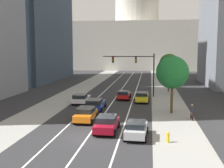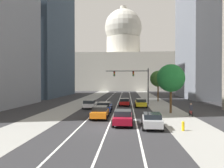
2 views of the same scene
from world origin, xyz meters
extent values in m
plane|color=#2B2B2D|center=(0.00, 40.00, 0.00)|extent=(400.00, 400.00, 0.00)
cube|color=gray|center=(-8.13, 35.00, 0.01)|extent=(4.78, 130.00, 0.01)
cube|color=gray|center=(8.13, 35.00, 0.01)|extent=(4.78, 130.00, 0.01)
cube|color=white|center=(-2.87, 25.00, 0.01)|extent=(0.16, 90.00, 0.01)
cube|color=white|center=(0.00, 25.00, 0.01)|extent=(0.16, 90.00, 0.01)
cube|color=white|center=(2.87, 25.00, 0.01)|extent=(0.16, 90.00, 0.01)
cube|color=beige|center=(0.00, 92.01, 8.77)|extent=(50.04, 27.95, 17.55)
cylinder|color=beige|center=(0.00, 92.01, 21.99)|extent=(16.79, 16.79, 8.88)
cube|color=silver|center=(-4.30, 15.71, 0.64)|extent=(1.92, 4.08, 0.64)
cube|color=black|center=(-4.30, 14.79, 1.21)|extent=(1.76, 2.09, 0.51)
cylinder|color=black|center=(-5.26, 17.08, 0.32)|extent=(0.22, 0.64, 0.64)
cylinder|color=black|center=(-3.36, 17.09, 0.32)|extent=(0.22, 0.64, 0.64)
cylinder|color=black|center=(-5.24, 14.32, 0.32)|extent=(0.22, 0.64, 0.64)
cylinder|color=black|center=(-3.35, 14.33, 0.32)|extent=(0.22, 0.64, 0.64)
cube|color=#1E389E|center=(-1.43, 11.78, 0.65)|extent=(1.87, 4.80, 0.65)
cube|color=black|center=(-1.43, 10.68, 1.25)|extent=(1.71, 2.49, 0.56)
cylinder|color=black|center=(-2.37, 13.41, 0.32)|extent=(0.22, 0.64, 0.64)
cylinder|color=black|center=(-0.51, 13.41, 0.32)|extent=(0.22, 0.64, 0.64)
cylinder|color=black|center=(-2.36, 10.15, 0.32)|extent=(0.22, 0.64, 0.64)
cylinder|color=black|center=(-0.50, 10.15, 0.32)|extent=(0.22, 0.64, 0.64)
cube|color=orange|center=(-1.43, 5.62, 0.65)|extent=(1.88, 4.38, 0.67)
cube|color=black|center=(-1.43, 5.68, 1.25)|extent=(1.73, 2.31, 0.52)
cylinder|color=black|center=(-2.37, 7.11, 0.32)|extent=(0.22, 0.64, 0.64)
cylinder|color=black|center=(-0.50, 7.11, 0.32)|extent=(0.22, 0.64, 0.64)
cylinder|color=black|center=(-2.37, 4.13, 0.32)|extent=(0.22, 0.64, 0.64)
cylinder|color=black|center=(-0.50, 4.13, 0.32)|extent=(0.22, 0.64, 0.64)
cube|color=red|center=(1.43, 20.24, 0.62)|extent=(1.79, 4.18, 0.60)
cube|color=black|center=(1.43, 19.28, 1.16)|extent=(1.64, 1.96, 0.49)
cylinder|color=black|center=(0.56, 21.66, 0.32)|extent=(0.22, 0.64, 0.64)
cylinder|color=black|center=(2.33, 21.65, 0.32)|extent=(0.22, 0.64, 0.64)
cylinder|color=black|center=(0.54, 18.83, 0.32)|extent=(0.22, 0.64, 0.64)
cylinder|color=black|center=(2.31, 18.81, 0.32)|extent=(0.22, 0.64, 0.64)
cube|color=yellow|center=(4.30, 18.24, 0.64)|extent=(1.81, 4.59, 0.64)
cube|color=black|center=(4.30, 17.98, 1.21)|extent=(1.67, 2.34, 0.50)
cylinder|color=black|center=(3.40, 19.80, 0.32)|extent=(0.22, 0.64, 0.64)
cylinder|color=black|center=(5.21, 19.80, 0.32)|extent=(0.22, 0.64, 0.64)
cylinder|color=black|center=(3.40, 16.68, 0.32)|extent=(0.22, 0.64, 0.64)
cylinder|color=black|center=(5.21, 16.68, 0.32)|extent=(0.22, 0.64, 0.64)
cube|color=maroon|center=(1.43, 1.91, 0.66)|extent=(1.96, 4.58, 0.67)
cube|color=black|center=(1.43, 1.87, 1.27)|extent=(1.77, 2.32, 0.55)
cylinder|color=black|center=(0.51, 3.47, 0.32)|extent=(0.23, 0.64, 0.64)
cylinder|color=black|center=(2.40, 3.44, 0.32)|extent=(0.23, 0.64, 0.64)
cylinder|color=black|center=(0.47, 0.38, 0.32)|extent=(0.23, 0.64, 0.64)
cylinder|color=black|center=(2.36, 0.35, 0.32)|extent=(0.23, 0.64, 0.64)
cube|color=#B2B5BA|center=(4.30, 0.51, 0.67)|extent=(1.93, 4.28, 0.69)
cube|color=black|center=(4.29, 0.23, 1.25)|extent=(1.71, 2.32, 0.47)
cylinder|color=black|center=(3.48, 1.97, 0.32)|extent=(0.25, 0.65, 0.64)
cylinder|color=black|center=(5.24, 1.90, 0.32)|extent=(0.25, 0.65, 0.64)
cylinder|color=black|center=(3.37, -0.89, 0.32)|extent=(0.25, 0.65, 0.64)
cylinder|color=black|center=(5.13, -0.96, 0.32)|extent=(0.25, 0.65, 0.64)
cylinder|color=black|center=(6.04, 22.88, 3.53)|extent=(0.20, 0.20, 7.07)
cylinder|color=black|center=(1.86, 22.88, 6.59)|extent=(8.36, 0.14, 0.14)
cube|color=black|center=(3.11, 22.88, 6.04)|extent=(0.32, 0.28, 0.96)
sphere|color=red|center=(3.11, 22.73, 6.34)|extent=(0.20, 0.20, 0.20)
sphere|color=orange|center=(3.11, 22.73, 6.04)|extent=(0.20, 0.20, 0.20)
sphere|color=green|center=(3.11, 22.73, 5.74)|extent=(0.20, 0.20, 0.20)
cube|color=black|center=(-0.65, 22.88, 6.04)|extent=(0.32, 0.28, 0.96)
sphere|color=red|center=(-0.65, 22.73, 6.34)|extent=(0.20, 0.20, 0.20)
sphere|color=orange|center=(-0.65, 22.73, 6.04)|extent=(0.20, 0.20, 0.20)
sphere|color=green|center=(-0.65, 22.73, 5.74)|extent=(0.20, 0.20, 0.20)
cylinder|color=yellow|center=(7.02, -0.62, 0.35)|extent=(0.26, 0.26, 0.70)
sphere|color=yellow|center=(7.02, -0.62, 0.78)|extent=(0.26, 0.26, 0.26)
cylinder|color=yellow|center=(7.02, -0.78, 0.39)|extent=(0.10, 0.12, 0.10)
cylinder|color=black|center=(10.15, 7.46, 0.33)|extent=(0.06, 0.66, 0.66)
cylinder|color=black|center=(10.13, 8.50, 0.33)|extent=(0.06, 0.66, 0.66)
cube|color=#A51919|center=(10.14, 7.98, 0.55)|extent=(0.08, 1.00, 0.36)
cube|color=#262833|center=(10.14, 7.93, 1.18)|extent=(0.36, 0.29, 0.64)
sphere|color=tan|center=(10.14, 8.00, 1.61)|extent=(0.22, 0.22, 0.22)
cylinder|color=#51381E|center=(8.12, 10.92, 1.82)|extent=(0.32, 0.32, 3.64)
sphere|color=#1C682E|center=(8.12, 10.92, 5.03)|extent=(3.98, 3.98, 3.98)
cylinder|color=#51381E|center=(8.88, 29.53, 1.93)|extent=(0.32, 0.32, 3.87)
sphere|color=#2F5923|center=(8.88, 29.53, 5.13)|extent=(3.61, 3.61, 3.61)
camera|label=1|loc=(5.45, -25.04, 7.90)|focal=47.08mm
camera|label=2|loc=(1.84, -21.61, 4.61)|focal=35.97mm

